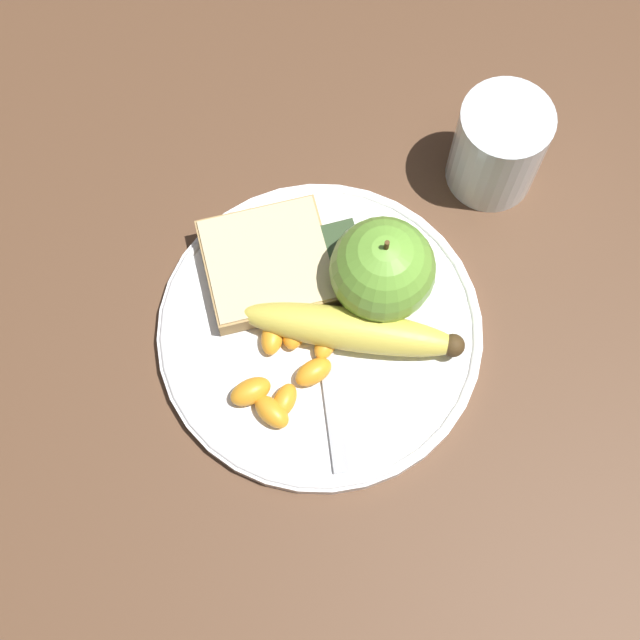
% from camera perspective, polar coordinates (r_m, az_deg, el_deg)
% --- Properties ---
extents(ground_plane, '(3.00, 3.00, 0.00)m').
position_cam_1_polar(ground_plane, '(0.71, 0.00, -0.87)').
color(ground_plane, brown).
extents(plate, '(0.26, 0.26, 0.01)m').
position_cam_1_polar(plate, '(0.70, 0.00, -0.66)').
color(plate, white).
rests_on(plate, ground_plane).
extents(juice_glass, '(0.07, 0.07, 0.09)m').
position_cam_1_polar(juice_glass, '(0.75, 11.29, 10.71)').
color(juice_glass, silver).
rests_on(juice_glass, ground_plane).
extents(apple, '(0.08, 0.08, 0.09)m').
position_cam_1_polar(apple, '(0.68, 4.03, 3.22)').
color(apple, '#72B23D').
rests_on(apple, plate).
extents(banana, '(0.17, 0.10, 0.03)m').
position_cam_1_polar(banana, '(0.68, 2.07, -0.64)').
color(banana, '#E0CC4C').
rests_on(banana, plate).
extents(bread_slice, '(0.10, 0.10, 0.02)m').
position_cam_1_polar(bread_slice, '(0.71, -3.35, 3.60)').
color(bread_slice, '#AB8751').
rests_on(bread_slice, plate).
extents(fork, '(0.05, 0.18, 0.00)m').
position_cam_1_polar(fork, '(0.70, 0.24, -0.99)').
color(fork, '#B2B2B7').
rests_on(fork, plate).
extents(jam_packet, '(0.04, 0.03, 0.02)m').
position_cam_1_polar(jam_packet, '(0.71, 0.85, 4.64)').
color(jam_packet, white).
rests_on(jam_packet, plate).
extents(orange_segment_0, '(0.03, 0.04, 0.02)m').
position_cam_1_polar(orange_segment_0, '(0.67, -3.10, -5.90)').
color(orange_segment_0, orange).
rests_on(orange_segment_0, plate).
extents(orange_segment_1, '(0.03, 0.03, 0.02)m').
position_cam_1_polar(orange_segment_1, '(0.68, -2.27, -5.15)').
color(orange_segment_1, orange).
rests_on(orange_segment_1, plate).
extents(orange_segment_2, '(0.02, 0.03, 0.02)m').
position_cam_1_polar(orange_segment_2, '(0.70, -1.15, 0.20)').
color(orange_segment_2, orange).
rests_on(orange_segment_2, plate).
extents(orange_segment_3, '(0.04, 0.03, 0.02)m').
position_cam_1_polar(orange_segment_3, '(0.68, -4.47, -4.58)').
color(orange_segment_3, orange).
rests_on(orange_segment_3, plate).
extents(orange_segment_4, '(0.03, 0.03, 0.02)m').
position_cam_1_polar(orange_segment_4, '(0.69, -1.73, -0.50)').
color(orange_segment_4, orange).
rests_on(orange_segment_4, plate).
extents(orange_segment_5, '(0.03, 0.03, 0.02)m').
position_cam_1_polar(orange_segment_5, '(0.68, -0.43, -3.35)').
color(orange_segment_5, orange).
rests_on(orange_segment_5, plate).
extents(orange_segment_6, '(0.03, 0.03, 0.02)m').
position_cam_1_polar(orange_segment_6, '(0.69, -3.01, -1.40)').
color(orange_segment_6, orange).
rests_on(orange_segment_6, plate).
extents(orange_segment_7, '(0.03, 0.03, 0.01)m').
position_cam_1_polar(orange_segment_7, '(0.69, 0.16, -1.65)').
color(orange_segment_7, orange).
rests_on(orange_segment_7, plate).
extents(orange_segment_8, '(0.02, 0.03, 0.02)m').
position_cam_1_polar(orange_segment_8, '(0.69, -3.05, -0.41)').
color(orange_segment_8, orange).
rests_on(orange_segment_8, plate).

